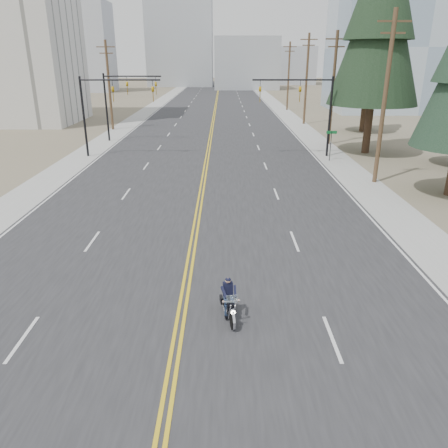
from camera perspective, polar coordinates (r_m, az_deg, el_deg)
ground_plane at (r=11.65m, az=-8.25°, el=-26.24°), size 400.00×400.00×0.00m
road at (r=78.30m, az=-1.19°, el=14.67°), size 20.00×200.00×0.01m
sidewalk_left at (r=79.36m, az=-9.80°, el=14.47°), size 3.00×200.00×0.01m
sidewalk_right at (r=78.93m, az=7.47°, el=14.55°), size 3.00×200.00×0.01m
traffic_mast_left at (r=41.33m, az=-15.28°, el=15.25°), size 7.10×0.26×7.00m
traffic_mast_right at (r=40.68m, az=10.95°, el=15.51°), size 7.10×0.26×7.00m
traffic_mast_far at (r=49.17m, az=-13.29°, el=16.14°), size 6.10×0.26×7.00m
street_sign at (r=39.53m, az=13.80°, el=10.55°), size 0.90×0.06×2.62m
utility_pole_b at (r=32.83m, az=20.28°, el=15.27°), size 2.20×0.30×11.50m
utility_pole_c at (r=47.21m, az=14.05°, el=16.95°), size 2.20×0.30×11.00m
utility_pole_d at (r=61.87m, az=10.73°, el=18.23°), size 2.20×0.30×11.50m
utility_pole_e at (r=78.65m, az=8.43°, el=18.67°), size 2.20×0.30×11.00m
utility_pole_left at (r=57.63m, az=-14.79°, el=17.25°), size 2.20×0.30×10.50m
glass_building at (r=83.61m, az=22.85°, el=20.43°), size 24.00×16.00×20.00m
haze_bldg_a at (r=128.16m, az=-17.84°, el=21.10°), size 14.00×12.00×22.00m
haze_bldg_b at (r=132.99m, az=2.93°, el=20.23°), size 18.00×14.00×14.00m
haze_bldg_c at (r=123.96m, az=19.25°, el=20.06°), size 16.00×12.00×18.00m
haze_bldg_d at (r=148.51m, az=-5.71°, el=22.55°), size 20.00×15.00×26.00m
haze_bldg_e at (r=159.59m, az=8.94°, el=19.77°), size 14.00×14.00×12.00m
haze_bldg_f at (r=147.13m, az=-21.83°, el=19.32°), size 12.00×12.00×16.00m
motorcyclist at (r=15.22m, az=0.68°, el=-9.87°), size 1.07×1.94×1.44m
conifer_tall at (r=43.74m, az=19.98°, el=25.50°), size 8.06×8.06×22.38m
conifer_far at (r=56.80m, az=18.67°, el=20.99°), size 6.24×6.24×16.71m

